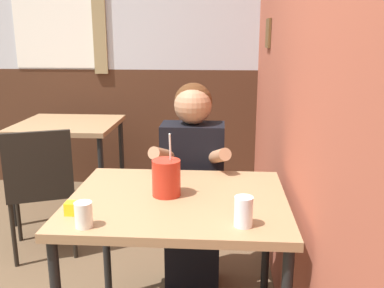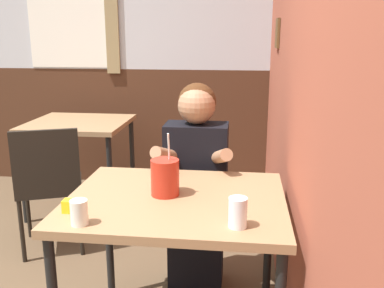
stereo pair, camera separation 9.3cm
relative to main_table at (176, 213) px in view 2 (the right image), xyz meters
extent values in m
cube|color=#9E4C38|center=(0.53, 0.91, 0.68)|extent=(0.06, 4.60, 2.70)
cube|color=brown|center=(0.49, 1.36, 0.75)|extent=(0.02, 0.21, 0.20)
cube|color=#472819|center=(-0.71, 2.24, -0.12)|extent=(5.43, 0.06, 1.10)
cube|color=white|center=(-1.35, 2.20, 0.88)|extent=(0.73, 0.01, 0.87)
cube|color=#937F56|center=(-0.92, 2.19, 0.88)|extent=(0.12, 0.02, 0.97)
cube|color=#93704C|center=(0.00, 0.00, 0.06)|extent=(0.92, 0.76, 0.04)
cylinder|color=black|center=(-0.42, 0.34, -0.31)|extent=(0.04, 0.04, 0.71)
cylinder|color=black|center=(0.42, 0.34, -0.31)|extent=(0.04, 0.04, 0.71)
cube|color=#93704C|center=(-1.03, 1.52, 0.06)|extent=(0.77, 0.71, 0.04)
cylinder|color=black|center=(-1.37, 1.20, -0.31)|extent=(0.04, 0.04, 0.71)
cylinder|color=black|center=(-0.68, 1.20, -0.31)|extent=(0.04, 0.04, 0.71)
cylinder|color=black|center=(-1.37, 1.84, -0.31)|extent=(0.04, 0.04, 0.71)
cylinder|color=black|center=(-0.68, 1.84, -0.31)|extent=(0.04, 0.04, 0.71)
cube|color=black|center=(-0.99, 0.87, -0.23)|extent=(0.52, 0.52, 0.04)
cube|color=black|center=(-0.92, 0.70, -0.01)|extent=(0.38, 0.17, 0.40)
cylinder|color=black|center=(-1.22, 0.97, -0.46)|extent=(0.03, 0.03, 0.42)
cylinder|color=black|center=(-0.89, 1.10, -0.46)|extent=(0.03, 0.03, 0.42)
cylinder|color=black|center=(-1.09, 0.64, -0.46)|extent=(0.03, 0.03, 0.42)
cylinder|color=black|center=(-0.75, 0.77, -0.46)|extent=(0.03, 0.03, 0.42)
cube|color=black|center=(0.03, 0.55, -0.44)|extent=(0.31, 0.20, 0.46)
cube|color=black|center=(0.03, 0.55, 0.03)|extent=(0.34, 0.20, 0.49)
sphere|color=#472814|center=(0.03, 0.57, 0.40)|extent=(0.20, 0.20, 0.20)
sphere|color=#9E7051|center=(0.03, 0.55, 0.38)|extent=(0.20, 0.20, 0.20)
cylinder|color=#9E7051|center=(-0.11, 0.41, 0.14)|extent=(0.14, 0.27, 0.15)
cylinder|color=#9E7051|center=(0.16, 0.41, 0.14)|extent=(0.14, 0.27, 0.15)
cylinder|color=#B22819|center=(-0.05, 0.02, 0.15)|extent=(0.12, 0.12, 0.16)
cylinder|color=white|center=(-0.03, 0.02, 0.28)|extent=(0.01, 0.04, 0.14)
cylinder|color=silver|center=(0.26, -0.26, 0.13)|extent=(0.07, 0.07, 0.11)
cylinder|color=silver|center=(-0.31, -0.31, 0.12)|extent=(0.06, 0.06, 0.09)
cube|color=#B7140F|center=(-0.08, 0.28, 0.10)|extent=(0.06, 0.04, 0.05)
cube|color=yellow|center=(-0.38, -0.20, 0.10)|extent=(0.06, 0.04, 0.05)
camera|label=1|loc=(0.18, -1.69, 0.75)|focal=40.00mm
camera|label=2|loc=(0.27, -1.68, 0.75)|focal=40.00mm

